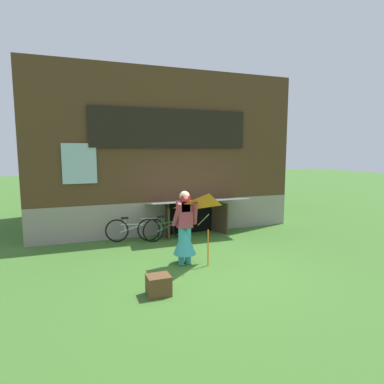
{
  "coord_description": "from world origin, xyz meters",
  "views": [
    {
      "loc": [
        -2.79,
        -6.39,
        2.58
      ],
      "look_at": [
        0.05,
        1.35,
        1.51
      ],
      "focal_mm": 30.27,
      "sensor_mm": 36.0,
      "label": 1
    }
  ],
  "objects_px": {
    "kite": "(209,212)",
    "bicycle_green": "(168,228)",
    "person": "(185,233)",
    "bicycle_silver": "(133,230)",
    "wooden_crate": "(159,285)"
  },
  "relations": [
    {
      "from": "kite",
      "to": "bicycle_silver",
      "type": "relative_size",
      "value": 1.0
    },
    {
      "from": "kite",
      "to": "bicycle_green",
      "type": "bearing_deg",
      "value": 93.18
    },
    {
      "from": "person",
      "to": "bicycle_silver",
      "type": "relative_size",
      "value": 1.11
    },
    {
      "from": "bicycle_silver",
      "to": "wooden_crate",
      "type": "xyz_separation_m",
      "value": [
        -0.17,
        -3.57,
        -0.17
      ]
    },
    {
      "from": "kite",
      "to": "person",
      "type": "bearing_deg",
      "value": 120.86
    },
    {
      "from": "person",
      "to": "wooden_crate",
      "type": "xyz_separation_m",
      "value": [
        -0.96,
        -1.35,
        -0.53
      ]
    },
    {
      "from": "wooden_crate",
      "to": "bicycle_silver",
      "type": "bearing_deg",
      "value": 87.34
    },
    {
      "from": "bicycle_silver",
      "to": "wooden_crate",
      "type": "relative_size",
      "value": 3.65
    },
    {
      "from": "person",
      "to": "kite",
      "type": "xyz_separation_m",
      "value": [
        0.34,
        -0.58,
        0.57
      ]
    },
    {
      "from": "bicycle_green",
      "to": "kite",
      "type": "bearing_deg",
      "value": -96.0
    },
    {
      "from": "kite",
      "to": "bicycle_silver",
      "type": "height_order",
      "value": "kite"
    },
    {
      "from": "bicycle_silver",
      "to": "bicycle_green",
      "type": "bearing_deg",
      "value": 2.92
    },
    {
      "from": "kite",
      "to": "bicycle_green",
      "type": "xyz_separation_m",
      "value": [
        -0.15,
        2.62,
        -0.93
      ]
    },
    {
      "from": "kite",
      "to": "bicycle_silver",
      "type": "xyz_separation_m",
      "value": [
        -1.14,
        2.8,
        -0.94
      ]
    },
    {
      "from": "person",
      "to": "wooden_crate",
      "type": "bearing_deg",
      "value": -149.41
    }
  ]
}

